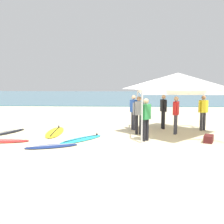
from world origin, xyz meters
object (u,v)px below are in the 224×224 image
object	(u,v)px
canopy_tent	(178,81)
person_green	(146,117)
surfboard_cyan	(82,139)
surfboard_black	(9,132)
surfboard_navy	(51,146)
person_yellow	(203,110)
person_grey	(139,113)
person_black	(163,109)
person_blue	(134,110)
gear_bag_near_tent	(209,139)
person_red	(176,112)
surfboard_yellow	(55,132)

from	to	relation	value
canopy_tent	person_green	xyz separation A→B (m)	(-1.48, -1.28, -1.40)
surfboard_cyan	surfboard_black	bearing A→B (deg)	160.33
surfboard_black	canopy_tent	bearing A→B (deg)	-0.55
surfboard_navy	person_green	xyz separation A→B (m)	(3.50, 1.15, 0.95)
surfboard_black	surfboard_navy	xyz separation A→B (m)	(2.70, -2.50, -0.00)
person_yellow	person_grey	xyz separation A→B (m)	(-3.17, -1.09, 0.00)
person_black	person_blue	distance (m)	1.54
surfboard_navy	gear_bag_near_tent	xyz separation A→B (m)	(5.96, 1.04, 0.10)
surfboard_cyan	gear_bag_near_tent	distance (m)	5.05
person_blue	gear_bag_near_tent	bearing A→B (deg)	-40.69
surfboard_navy	person_blue	xyz separation A→B (m)	(3.10, 3.50, 0.95)
surfboard_black	surfboard_cyan	distance (m)	3.84
surfboard_navy	person_red	size ratio (longest dim) A/B	1.14
surfboard_cyan	person_red	bearing A→B (deg)	18.80
person_black	gear_bag_near_tent	distance (m)	3.24
surfboard_cyan	gear_bag_near_tent	xyz separation A→B (m)	(5.04, -0.17, 0.10)
person_yellow	person_blue	distance (m)	3.37
canopy_tent	surfboard_black	world-z (taller)	canopy_tent
person_yellow	person_black	world-z (taller)	same
person_yellow	person_black	xyz separation A→B (m)	(-1.87, 0.33, 0.00)
person_black	person_grey	size ratio (longest dim) A/B	1.00
person_red	gear_bag_near_tent	size ratio (longest dim) A/B	2.85
person_black	surfboard_cyan	bearing A→B (deg)	-144.28
gear_bag_near_tent	person_black	bearing A→B (deg)	115.75
person_red	gear_bag_near_tent	bearing A→B (deg)	-57.39
person_grey	surfboard_black	bearing A→B (deg)	179.49
gear_bag_near_tent	person_red	bearing A→B (deg)	122.61
person_black	surfboard_black	bearing A→B (deg)	-169.46
person_green	gear_bag_near_tent	world-z (taller)	person_green
person_grey	surfboard_yellow	bearing A→B (deg)	177.77
person_red	person_yellow	bearing A→B (deg)	32.24
surfboard_cyan	person_yellow	xyz separation A→B (m)	(5.55, 2.32, 0.95)
surfboard_yellow	person_grey	bearing A→B (deg)	-2.23
surfboard_cyan	gear_bag_near_tent	world-z (taller)	gear_bag_near_tent
canopy_tent	gear_bag_near_tent	bearing A→B (deg)	-54.70
person_yellow	person_grey	world-z (taller)	same
canopy_tent	person_black	world-z (taller)	canopy_tent
surfboard_navy	person_red	distance (m)	5.68
canopy_tent	person_red	distance (m)	1.41
gear_bag_near_tent	surfboard_cyan	bearing A→B (deg)	178.12
person_red	person_blue	bearing A→B (deg)	154.00
surfboard_black	surfboard_navy	distance (m)	3.68
person_black	person_red	bearing A→B (deg)	-73.79
person_yellow	person_grey	distance (m)	3.35
person_grey	gear_bag_near_tent	world-z (taller)	person_grey
surfboard_cyan	canopy_tent	bearing A→B (deg)	16.69
surfboard_cyan	person_black	world-z (taller)	person_black
canopy_tent	person_black	size ratio (longest dim) A/B	2.01
surfboard_black	surfboard_cyan	xyz separation A→B (m)	(3.62, -1.29, -0.00)
person_yellow	surfboard_navy	bearing A→B (deg)	-151.35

